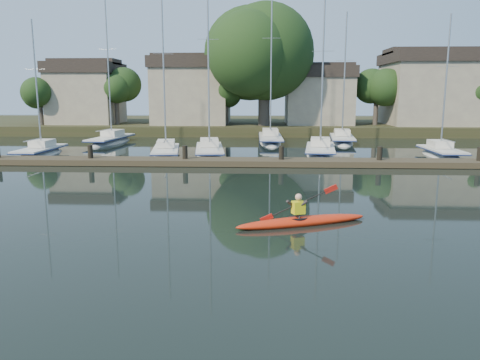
{
  "coord_description": "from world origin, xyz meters",
  "views": [
    {
      "loc": [
        1.75,
        -14.76,
        4.46
      ],
      "look_at": [
        0.96,
        2.56,
        1.2
      ],
      "focal_mm": 35.0,
      "sensor_mm": 36.0,
      "label": 1
    }
  ],
  "objects_px": {
    "sailboat_5": "(111,145)",
    "kayak": "(302,219)",
    "sailboat_6": "(270,144)",
    "sailboat_7": "(342,145)",
    "sailboat_2": "(210,157)",
    "sailboat_4": "(441,159)",
    "sailboat_3": "(320,157)",
    "sailboat_0": "(41,157)",
    "sailboat_1": "(166,158)",
    "dock": "(233,162)"
  },
  "relations": [
    {
      "from": "kayak",
      "to": "sailboat_3",
      "type": "relative_size",
      "value": 0.37
    },
    {
      "from": "sailboat_3",
      "to": "sailboat_4",
      "type": "distance_m",
      "value": 8.47
    },
    {
      "from": "sailboat_0",
      "to": "sailboat_4",
      "type": "relative_size",
      "value": 0.97
    },
    {
      "from": "dock",
      "to": "sailboat_6",
      "type": "xyz_separation_m",
      "value": [
        2.57,
        13.66,
        -0.39
      ]
    },
    {
      "from": "dock",
      "to": "sailboat_4",
      "type": "relative_size",
      "value": 3.12
    },
    {
      "from": "sailboat_4",
      "to": "sailboat_6",
      "type": "xyz_separation_m",
      "value": [
        -11.92,
        8.97,
        -0.01
      ]
    },
    {
      "from": "sailboat_1",
      "to": "sailboat_2",
      "type": "xyz_separation_m",
      "value": [
        3.09,
        0.47,
        -0.01
      ]
    },
    {
      "from": "dock",
      "to": "sailboat_3",
      "type": "bearing_deg",
      "value": 40.69
    },
    {
      "from": "sailboat_4",
      "to": "sailboat_5",
      "type": "xyz_separation_m",
      "value": [
        -26.18,
        7.7,
        0.0
      ]
    },
    {
      "from": "sailboat_5",
      "to": "sailboat_7",
      "type": "height_order",
      "value": "sailboat_5"
    },
    {
      "from": "kayak",
      "to": "sailboat_5",
      "type": "xyz_separation_m",
      "value": [
        -14.85,
        25.64,
        -0.36
      ]
    },
    {
      "from": "sailboat_0",
      "to": "sailboat_1",
      "type": "height_order",
      "value": "sailboat_1"
    },
    {
      "from": "sailboat_0",
      "to": "sailboat_3",
      "type": "height_order",
      "value": "sailboat_3"
    },
    {
      "from": "dock",
      "to": "kayak",
      "type": "bearing_deg",
      "value": -76.61
    },
    {
      "from": "dock",
      "to": "sailboat_0",
      "type": "xyz_separation_m",
      "value": [
        -14.18,
        4.07,
        -0.38
      ]
    },
    {
      "from": "kayak",
      "to": "sailboat_2",
      "type": "distance_m",
      "value": 18.75
    },
    {
      "from": "sailboat_2",
      "to": "sailboat_7",
      "type": "xyz_separation_m",
      "value": [
        11.01,
        8.82,
        -0.01
      ]
    },
    {
      "from": "sailboat_6",
      "to": "sailboat_3",
      "type": "bearing_deg",
      "value": -68.52
    },
    {
      "from": "sailboat_3",
      "to": "sailboat_7",
      "type": "distance_m",
      "value": 8.92
    },
    {
      "from": "dock",
      "to": "sailboat_2",
      "type": "xyz_separation_m",
      "value": [
        -2.0,
        4.77,
        -0.38
      ]
    },
    {
      "from": "dock",
      "to": "sailboat_4",
      "type": "distance_m",
      "value": 15.23
    },
    {
      "from": "sailboat_4",
      "to": "sailboat_3",
      "type": "bearing_deg",
      "value": 176.76
    },
    {
      "from": "sailboat_5",
      "to": "sailboat_2",
      "type": "bearing_deg",
      "value": -32.6
    },
    {
      "from": "sailboat_6",
      "to": "sailboat_7",
      "type": "distance_m",
      "value": 6.45
    },
    {
      "from": "dock",
      "to": "sailboat_2",
      "type": "relative_size",
      "value": 2.44
    },
    {
      "from": "sailboat_1",
      "to": "sailboat_7",
      "type": "distance_m",
      "value": 16.88
    },
    {
      "from": "sailboat_7",
      "to": "sailboat_1",
      "type": "bearing_deg",
      "value": -140.43
    },
    {
      "from": "sailboat_1",
      "to": "sailboat_6",
      "type": "relative_size",
      "value": 0.78
    },
    {
      "from": "sailboat_7",
      "to": "sailboat_3",
      "type": "bearing_deg",
      "value": -103.34
    },
    {
      "from": "kayak",
      "to": "sailboat_4",
      "type": "bearing_deg",
      "value": 37.23
    },
    {
      "from": "sailboat_1",
      "to": "sailboat_3",
      "type": "xyz_separation_m",
      "value": [
        11.12,
        0.88,
        -0.02
      ]
    },
    {
      "from": "sailboat_4",
      "to": "sailboat_7",
      "type": "relative_size",
      "value": 0.87
    },
    {
      "from": "sailboat_7",
      "to": "sailboat_5",
      "type": "bearing_deg",
      "value": -170.47
    },
    {
      "from": "dock",
      "to": "sailboat_6",
      "type": "distance_m",
      "value": 13.9
    },
    {
      "from": "sailboat_3",
      "to": "sailboat_4",
      "type": "height_order",
      "value": "sailboat_3"
    },
    {
      "from": "kayak",
      "to": "sailboat_3",
      "type": "bearing_deg",
      "value": 60.64
    },
    {
      "from": "sailboat_2",
      "to": "sailboat_7",
      "type": "distance_m",
      "value": 14.11
    },
    {
      "from": "sailboat_2",
      "to": "sailboat_3",
      "type": "xyz_separation_m",
      "value": [
        8.03,
        0.41,
        -0.01
      ]
    },
    {
      "from": "kayak",
      "to": "sailboat_1",
      "type": "relative_size",
      "value": 0.38
    },
    {
      "from": "sailboat_3",
      "to": "sailboat_5",
      "type": "relative_size",
      "value": 0.91
    },
    {
      "from": "sailboat_3",
      "to": "sailboat_7",
      "type": "height_order",
      "value": "sailboat_3"
    },
    {
      "from": "sailboat_2",
      "to": "sailboat_5",
      "type": "height_order",
      "value": "sailboat_5"
    },
    {
      "from": "sailboat_1",
      "to": "sailboat_6",
      "type": "height_order",
      "value": "sailboat_6"
    },
    {
      "from": "sailboat_2",
      "to": "sailboat_4",
      "type": "relative_size",
      "value": 1.28
    },
    {
      "from": "sailboat_5",
      "to": "kayak",
      "type": "bearing_deg",
      "value": -54.37
    },
    {
      "from": "sailboat_0",
      "to": "sailboat_3",
      "type": "distance_m",
      "value": 20.24
    },
    {
      "from": "sailboat_7",
      "to": "dock",
      "type": "bearing_deg",
      "value": -117.34
    },
    {
      "from": "kayak",
      "to": "sailboat_5",
      "type": "height_order",
      "value": "sailboat_5"
    },
    {
      "from": "dock",
      "to": "sailboat_1",
      "type": "height_order",
      "value": "sailboat_1"
    },
    {
      "from": "sailboat_0",
      "to": "sailboat_5",
      "type": "relative_size",
      "value": 0.76
    }
  ]
}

